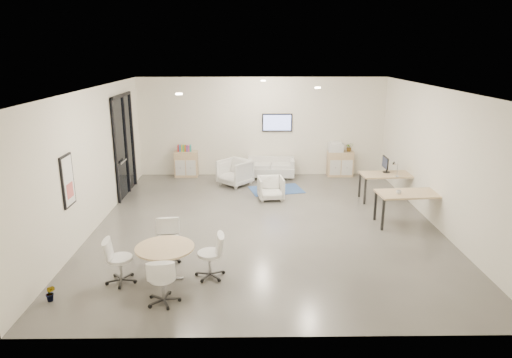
{
  "coord_description": "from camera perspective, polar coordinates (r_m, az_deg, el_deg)",
  "views": [
    {
      "loc": [
        -0.38,
        -10.26,
        4.04
      ],
      "look_at": [
        -0.24,
        0.4,
        1.0
      ],
      "focal_mm": 32.0,
      "sensor_mm": 36.0,
      "label": 1
    }
  ],
  "objects": [
    {
      "name": "armchair_left",
      "position": [
        14.02,
        -2.66,
        0.99
      ],
      "size": [
        1.16,
        1.15,
        0.87
      ],
      "primitive_type": "imported",
      "rotation": [
        0.0,
        0.0,
        -0.73
      ],
      "color": "silver",
      "rests_on": "room_shell"
    },
    {
      "name": "plant_cabinet",
      "position": [
        15.21,
        11.56,
        3.81
      ],
      "size": [
        0.33,
        0.35,
        0.22
      ],
      "primitive_type": "imported",
      "rotation": [
        0.0,
        0.0,
        0.34
      ],
      "color": "#3F7F3F",
      "rests_on": "sideboard_right"
    },
    {
      "name": "artwork",
      "position": [
        9.7,
        -22.47,
        -0.23
      ],
      "size": [
        0.05,
        0.54,
        1.04
      ],
      "color": "black",
      "rests_on": "room_shell"
    },
    {
      "name": "wall_tv",
      "position": [
        14.92,
        2.65,
        7.05
      ],
      "size": [
        0.98,
        0.06,
        0.58
      ],
      "color": "black",
      "rests_on": "room_shell"
    },
    {
      "name": "room_shell",
      "position": [
        10.55,
        1.32,
        2.53
      ],
      "size": [
        9.6,
        10.6,
        4.8
      ],
      "color": "#504F49",
      "rests_on": "ground"
    },
    {
      "name": "meeting_chairs",
      "position": [
        8.49,
        -11.26,
        -9.74
      ],
      "size": [
        2.22,
        2.22,
        0.82
      ],
      "color": "white",
      "rests_on": "room_shell"
    },
    {
      "name": "blue_rug",
      "position": [
        13.63,
        2.56,
        -1.34
      ],
      "size": [
        1.7,
        1.32,
        0.01
      ],
      "primitive_type": "cube",
      "rotation": [
        0.0,
        0.0,
        0.22
      ],
      "color": "navy",
      "rests_on": "room_shell"
    },
    {
      "name": "desk_front",
      "position": [
        11.32,
        18.73,
        -2.03
      ],
      "size": [
        1.6,
        0.89,
        0.8
      ],
      "rotation": [
        0.0,
        0.0,
        0.08
      ],
      "color": "tan",
      "rests_on": "room_shell"
    },
    {
      "name": "books",
      "position": [
        15.02,
        -8.94,
        3.83
      ],
      "size": [
        0.44,
        0.14,
        0.22
      ],
      "color": "red",
      "rests_on": "sideboard_left"
    },
    {
      "name": "glass_door",
      "position": [
        13.5,
        -16.15,
        4.43
      ],
      "size": [
        0.09,
        1.9,
        2.85
      ],
      "color": "black",
      "rests_on": "room_shell"
    },
    {
      "name": "sideboard_left",
      "position": [
        15.13,
        -8.71,
        1.86
      ],
      "size": [
        0.75,
        0.39,
        0.84
      ],
      "color": "tan",
      "rests_on": "room_shell"
    },
    {
      "name": "round_table",
      "position": [
        8.42,
        -11.31,
        -8.84
      ],
      "size": [
        1.06,
        1.06,
        0.64
      ],
      "color": "tan",
      "rests_on": "room_shell"
    },
    {
      "name": "plant_floor",
      "position": [
        8.54,
        -24.24,
        -13.36
      ],
      "size": [
        0.17,
        0.3,
        0.13
      ],
      "primitive_type": "imported",
      "rotation": [
        0.0,
        0.0,
        -0.01
      ],
      "color": "#3F7F3F",
      "rests_on": "room_shell"
    },
    {
      "name": "cup",
      "position": [
        11.09,
        17.43,
        -1.52
      ],
      "size": [
        0.12,
        0.1,
        0.11
      ],
      "primitive_type": "imported",
      "rotation": [
        0.0,
        0.0,
        -0.12
      ],
      "color": "white",
      "rests_on": "desk_front"
    },
    {
      "name": "ceiling_spots",
      "position": [
        11.13,
        0.17,
        11.47
      ],
      "size": [
        3.14,
        4.14,
        0.03
      ],
      "color": "#FFEAC6",
      "rests_on": "room_shell"
    },
    {
      "name": "desk_rear",
      "position": [
        13.0,
        16.14,
        0.3
      ],
      "size": [
        1.51,
        0.82,
        0.76
      ],
      "rotation": [
        0.0,
        0.0,
        0.06
      ],
      "color": "tan",
      "rests_on": "room_shell"
    },
    {
      "name": "printer",
      "position": [
        15.11,
        9.92,
        3.99
      ],
      "size": [
        0.47,
        0.39,
        0.33
      ],
      "rotation": [
        0.0,
        0.0,
        -0.0
      ],
      "color": "white",
      "rests_on": "sideboard_right"
    },
    {
      "name": "monitor",
      "position": [
        13.05,
        15.89,
        1.81
      ],
      "size": [
        0.2,
        0.5,
        0.44
      ],
      "color": "black",
      "rests_on": "desk_rear"
    },
    {
      "name": "sideboard_right",
      "position": [
        15.26,
        10.47,
        1.88
      ],
      "size": [
        0.83,
        0.4,
        0.83
      ],
      "color": "tan",
      "rests_on": "room_shell"
    },
    {
      "name": "armchair_right",
      "position": [
        12.68,
        1.86,
        -1.02
      ],
      "size": [
        0.75,
        0.71,
        0.7
      ],
      "primitive_type": "imported",
      "rotation": [
        0.0,
        0.0,
        0.11
      ],
      "color": "silver",
      "rests_on": "room_shell"
    },
    {
      "name": "loveseat",
      "position": [
        14.87,
        1.89,
        1.34
      ],
      "size": [
        1.55,
        0.85,
        0.56
      ],
      "rotation": [
        0.0,
        0.0,
        -0.07
      ],
      "color": "silver",
      "rests_on": "room_shell"
    }
  ]
}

